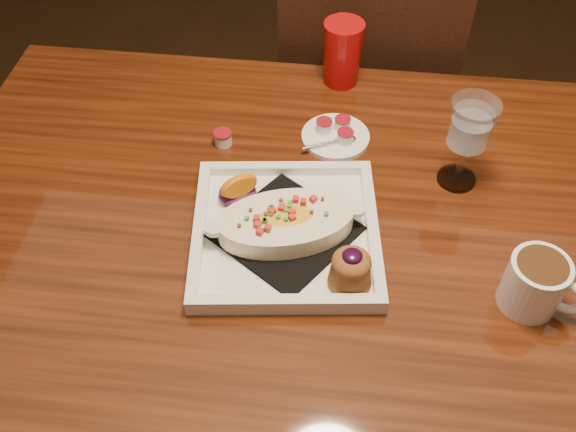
# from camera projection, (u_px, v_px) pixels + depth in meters

# --- Properties ---
(floor) EXTENTS (7.00, 7.00, 0.00)m
(floor) POSITION_uv_depth(u_px,v_px,m) (334.00, 419.00, 1.63)
(floor) COLOR black
(floor) RESTS_ON ground
(table) EXTENTS (1.50, 0.90, 0.75)m
(table) POSITION_uv_depth(u_px,v_px,m) (354.00, 264.00, 1.14)
(table) COLOR maroon
(table) RESTS_ON floor
(chair_far) EXTENTS (0.42, 0.42, 0.93)m
(chair_far) POSITION_uv_depth(u_px,v_px,m) (362.00, 105.00, 1.66)
(chair_far) COLOR black
(chair_far) RESTS_ON floor
(plate) EXTENTS (0.33, 0.33, 0.08)m
(plate) POSITION_uv_depth(u_px,v_px,m) (291.00, 231.00, 1.03)
(plate) COLOR white
(plate) RESTS_ON table
(coffee_mug) EXTENTS (0.12, 0.09, 0.09)m
(coffee_mug) POSITION_uv_depth(u_px,v_px,m) (537.00, 283.00, 0.93)
(coffee_mug) COLOR white
(coffee_mug) RESTS_ON table
(goblet) EXTENTS (0.08, 0.08, 0.17)m
(goblet) POSITION_uv_depth(u_px,v_px,m) (470.00, 129.00, 1.05)
(goblet) COLOR silver
(goblet) RESTS_ON table
(saucer) EXTENTS (0.13, 0.13, 0.09)m
(saucer) POSITION_uv_depth(u_px,v_px,m) (335.00, 135.00, 1.21)
(saucer) COLOR white
(saucer) RESTS_ON table
(creamer_loose) EXTENTS (0.03, 0.03, 0.03)m
(creamer_loose) POSITION_uv_depth(u_px,v_px,m) (223.00, 138.00, 1.19)
(creamer_loose) COLOR white
(creamer_loose) RESTS_ON table
(red_tumbler) EXTENTS (0.08, 0.08, 0.13)m
(red_tumbler) POSITION_uv_depth(u_px,v_px,m) (342.00, 53.00, 1.28)
(red_tumbler) COLOR #BC0D0E
(red_tumbler) RESTS_ON table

